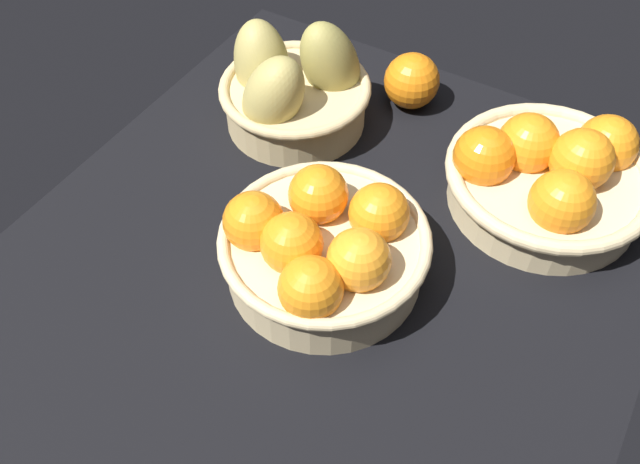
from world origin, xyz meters
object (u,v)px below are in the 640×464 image
at_px(basket_far_left, 549,176).
at_px(loose_orange_front_gap, 412,81).
at_px(basket_near_left_pears, 293,89).
at_px(basket_center, 324,245).

bearing_deg(basket_far_left, loose_orange_front_gap, -111.80).
distance_m(basket_far_left, basket_near_left_pears, 0.35).
bearing_deg(basket_far_left, basket_center, -37.13).
distance_m(basket_near_left_pears, loose_orange_front_gap, 0.17).
bearing_deg(basket_center, basket_far_left, 142.87).
relative_size(basket_far_left, basket_near_left_pears, 1.13).
height_order(basket_center, loose_orange_front_gap, basket_center).
relative_size(basket_center, loose_orange_front_gap, 3.02).
distance_m(basket_near_left_pears, basket_center, 0.27).
bearing_deg(basket_center, loose_orange_front_gap, -171.58).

